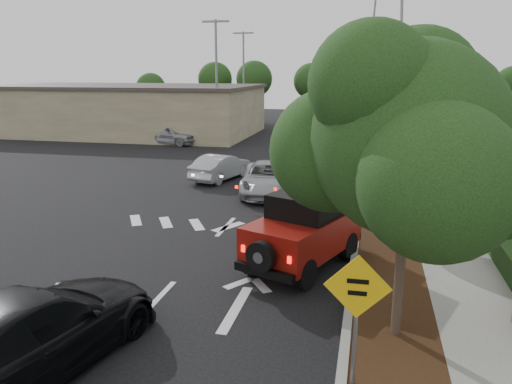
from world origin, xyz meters
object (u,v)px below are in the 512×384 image
(red_jeep, at_px, (307,228))
(black_suv_oncoming, at_px, (30,332))
(speed_hump_sign, at_px, (357,303))
(silver_suv_ahead, at_px, (269,178))

(red_jeep, distance_m, black_suv_oncoming, 7.68)
(red_jeep, height_order, black_suv_oncoming, red_jeep)
(black_suv_oncoming, relative_size, speed_hump_sign, 2.31)
(red_jeep, bearing_deg, silver_suv_ahead, 130.77)
(red_jeep, height_order, silver_suv_ahead, red_jeep)
(red_jeep, xyz_separation_m, speed_hump_sign, (1.55, -5.62, 0.58))
(silver_suv_ahead, xyz_separation_m, speed_hump_sign, (4.30, -13.69, 0.96))
(speed_hump_sign, bearing_deg, black_suv_oncoming, -173.65)
(silver_suv_ahead, relative_size, black_suv_oncoming, 0.91)
(silver_suv_ahead, xyz_separation_m, black_suv_oncoming, (-1.50, -14.46, 0.10))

